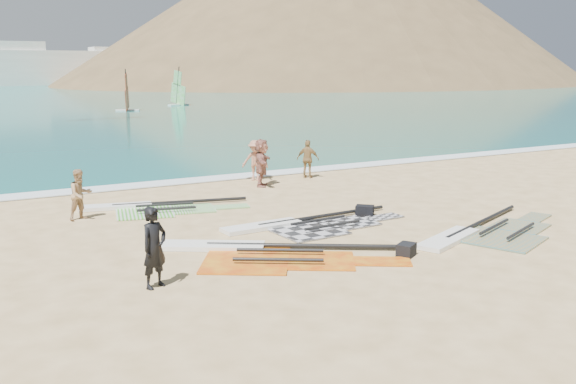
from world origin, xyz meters
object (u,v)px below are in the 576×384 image
rig_red (260,253)px  gear_bag_near (406,250)px  beachgoer_mid (255,160)px  beachgoer_back (308,159)px  rig_grey (304,225)px  gear_bag_far (365,211)px  beachgoer_left (80,195)px  rig_orange (485,233)px  beachgoer_right (262,163)px  person_wetsuit (154,248)px  rig_green (151,208)px

rig_red → gear_bag_near: gear_bag_near is taller
beachgoer_mid → beachgoer_back: (2.20, -0.59, -0.03)m
rig_grey → gear_bag_far: (2.41, 0.27, 0.12)m
gear_bag_far → beachgoer_left: (-7.98, 3.90, 0.62)m
gear_bag_near → rig_red: bearing=149.0°
rig_orange → beachgoer_left: beachgoer_left is taller
gear_bag_near → beachgoer_right: beachgoer_right is taller
rig_orange → gear_bag_far: (-1.58, 3.57, 0.12)m
rig_grey → beachgoer_left: beachgoer_left is taller
person_wetsuit → beachgoer_right: size_ratio=0.94×
gear_bag_near → gear_bag_far: bearing=67.5°
rig_green → rig_red: 6.49m
rig_green → beachgoer_right: size_ratio=2.97×
rig_green → beachgoer_mid: bearing=43.7°
gear_bag_near → rig_orange: bearing=9.3°
beachgoer_back → beachgoer_left: bearing=60.6°
beachgoer_left → beachgoer_back: (9.99, 2.98, 0.02)m
beachgoer_mid → rig_orange: bearing=-44.6°
rig_orange → gear_bag_far: 3.90m
rig_green → beachgoer_mid: size_ratio=3.33×
beachgoer_left → beachgoer_right: 7.76m
gear_bag_near → beachgoer_left: size_ratio=0.33×
rig_green → beachgoer_back: size_ratio=3.44×
gear_bag_far → beachgoer_left: beachgoer_left is taller
gear_bag_far → beachgoer_left: bearing=153.9°
rig_grey → person_wetsuit: (-5.49, -2.98, 0.84)m
rig_green → gear_bag_far: 7.09m
gear_bag_near → person_wetsuit: (-6.21, 0.86, 0.73)m
rig_grey → beachgoer_right: size_ratio=3.10×
beachgoer_left → rig_red: bearing=-81.9°
beachgoer_back → person_wetsuit: bearing=89.6°
beachgoer_right → rig_red: bearing=-175.2°
rig_green → rig_orange: size_ratio=0.89×
rig_red → gear_bag_near: size_ratio=11.19×
rig_orange → gear_bag_near: 3.33m
beachgoer_mid → gear_bag_near: bearing=-61.2°
gear_bag_near → beachgoer_left: (-6.29, 8.01, 0.63)m
rig_green → rig_orange: rig_orange is taller
rig_green → beachgoer_left: bearing=-159.0°
gear_bag_near → beachgoer_right: bearing=83.6°
gear_bag_far → beachgoer_left: 8.91m
beachgoer_mid → beachgoer_right: beachgoer_right is taller
gear_bag_far → beachgoer_back: (2.01, 6.88, 0.65)m
rig_green → beachgoer_left: (-2.29, -0.32, 0.74)m
rig_grey → gear_bag_far: gear_bag_far is taller
beachgoer_right → person_wetsuit: bearing=174.0°
rig_orange → beachgoer_left: size_ratio=3.97×
rig_red → person_wetsuit: person_wetsuit is taller
rig_grey → rig_red: (-2.44, -1.95, 0.00)m
rig_red → beachgoer_right: size_ratio=3.07×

